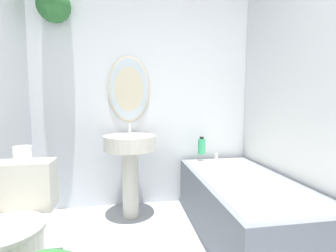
{
  "coord_description": "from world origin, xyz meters",
  "views": [
    {
      "loc": [
        -0.18,
        -0.25,
        1.11
      ],
      "look_at": [
        0.1,
        1.48,
        0.95
      ],
      "focal_mm": 26.0,
      "sensor_mm": 36.0,
      "label": 1
    }
  ],
  "objects_px": {
    "pedestal_sink": "(130,156)",
    "toilet_paper_roll": "(22,154)",
    "toilet": "(11,241)",
    "bathtub": "(243,206)",
    "shampoo_bottle": "(202,146)"
  },
  "relations": [
    {
      "from": "bathtub",
      "to": "pedestal_sink",
      "type": "bearing_deg",
      "value": 151.1
    },
    {
      "from": "pedestal_sink",
      "to": "bathtub",
      "type": "distance_m",
      "value": 1.11
    },
    {
      "from": "pedestal_sink",
      "to": "shampoo_bottle",
      "type": "distance_m",
      "value": 0.78
    },
    {
      "from": "pedestal_sink",
      "to": "bathtub",
      "type": "bearing_deg",
      "value": -28.9
    },
    {
      "from": "toilet_paper_roll",
      "to": "pedestal_sink",
      "type": "bearing_deg",
      "value": 41.73
    },
    {
      "from": "pedestal_sink",
      "to": "bathtub",
      "type": "relative_size",
      "value": 0.6
    },
    {
      "from": "shampoo_bottle",
      "to": "toilet_paper_roll",
      "type": "xyz_separation_m",
      "value": [
        -1.47,
        -0.77,
        0.13
      ]
    },
    {
      "from": "shampoo_bottle",
      "to": "toilet_paper_roll",
      "type": "distance_m",
      "value": 1.66
    },
    {
      "from": "toilet",
      "to": "bathtub",
      "type": "bearing_deg",
      "value": 11.62
    },
    {
      "from": "toilet",
      "to": "shampoo_bottle",
      "type": "relative_size",
      "value": 3.93
    },
    {
      "from": "bathtub",
      "to": "toilet_paper_roll",
      "type": "distance_m",
      "value": 1.72
    },
    {
      "from": "toilet",
      "to": "toilet_paper_roll",
      "type": "relative_size",
      "value": 6.62
    },
    {
      "from": "bathtub",
      "to": "toilet_paper_roll",
      "type": "bearing_deg",
      "value": -175.93
    },
    {
      "from": "pedestal_sink",
      "to": "toilet_paper_roll",
      "type": "distance_m",
      "value": 0.96
    },
    {
      "from": "toilet_paper_roll",
      "to": "bathtub",
      "type": "bearing_deg",
      "value": 4.07
    }
  ]
}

